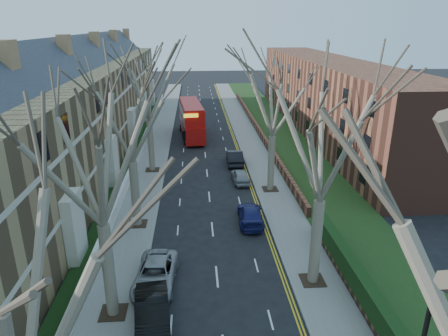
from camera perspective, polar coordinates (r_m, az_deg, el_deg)
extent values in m
cube|color=slate|center=(53.02, -9.39, 3.79)|extent=(3.00, 102.00, 0.12)
cube|color=slate|center=(53.27, 3.60, 4.10)|extent=(3.00, 102.00, 0.12)
cube|color=#97744D|center=(45.62, -20.43, 6.55)|extent=(9.00, 78.00, 10.00)
cube|color=#2C2D35|center=(44.72, -21.38, 14.03)|extent=(4.67, 78.00, 4.67)
cube|color=beige|center=(44.93, -14.73, 4.99)|extent=(0.12, 78.00, 0.35)
cube|color=beige|center=(44.19, -15.14, 9.37)|extent=(0.12, 78.00, 0.35)
cube|color=brown|center=(58.60, 14.56, 9.94)|extent=(8.00, 54.00, 10.00)
cube|color=brown|center=(57.20, 4.77, 5.72)|extent=(0.35, 54.00, 0.90)
cube|color=white|center=(45.46, -12.31, 1.57)|extent=(0.30, 78.00, 1.00)
cube|color=#1D3714|center=(54.02, 8.35, 4.25)|extent=(6.00, 102.00, 0.06)
cube|color=black|center=(12.16, 27.77, -15.30)|extent=(0.18, 0.50, 0.22)
cylinder|color=#766754|center=(21.87, -16.15, -13.95)|extent=(0.64, 0.64, 5.25)
cube|color=#2D2116|center=(23.40, -15.50, -19.28)|extent=(1.40, 1.40, 0.05)
cylinder|color=#766754|center=(30.57, -12.57, -3.62)|extent=(0.64, 0.64, 5.07)
cube|color=#2D2116|center=(31.65, -12.22, -7.80)|extent=(1.40, 1.40, 0.05)
cylinder|color=#766754|center=(41.74, -10.40, 3.11)|extent=(0.60, 0.60, 5.25)
cube|color=#2D2116|center=(42.56, -10.18, -0.25)|extent=(1.40, 1.40, 0.05)
cylinder|color=#766754|center=(24.04, 12.99, -10.30)|extent=(0.64, 0.64, 5.25)
cube|color=#2D2116|center=(25.44, 12.52, -15.39)|extent=(1.40, 1.40, 0.05)
cylinder|color=#766754|center=(36.44, 6.76, 0.65)|extent=(0.60, 0.60, 5.07)
cube|color=#2D2116|center=(37.35, 6.60, -3.00)|extent=(1.40, 1.40, 0.05)
cube|color=#B3100C|center=(54.31, -4.64, 5.90)|extent=(3.55, 11.14, 2.19)
cube|color=#B3100C|center=(53.84, -4.70, 8.06)|extent=(3.50, 10.59, 1.99)
cube|color=black|center=(54.20, -4.65, 6.36)|extent=(3.48, 10.27, 0.90)
cube|color=black|center=(53.82, -4.70, 8.16)|extent=(3.46, 10.05, 0.90)
imported|color=black|center=(21.78, -10.19, -19.95)|extent=(2.24, 5.01, 1.60)
imported|color=#9A9B9F|center=(24.71, -9.77, -14.76)|extent=(2.68, 5.17, 1.39)
imported|color=navy|center=(31.24, 3.79, -6.65)|extent=(2.09, 4.68, 1.33)
imported|color=gray|center=(38.85, 2.34, -1.14)|extent=(1.76, 3.86, 1.29)
imported|color=black|center=(43.73, 1.53, 1.52)|extent=(1.72, 4.75, 1.56)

